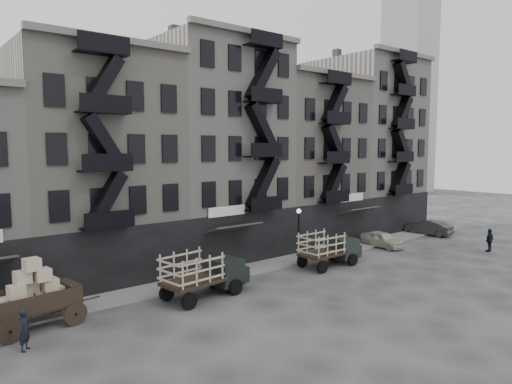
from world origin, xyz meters
TOP-DOWN VIEW (x-y plane):
  - ground at (0.00, 0.00)m, footprint 140.00×140.00m
  - sidewalk at (0.00, 3.75)m, footprint 55.00×2.50m
  - building_midwest at (-10.00, 9.83)m, footprint 10.00×11.35m
  - building_center at (-0.00, 9.82)m, footprint 10.00×11.35m
  - building_mideast at (10.00, 9.83)m, footprint 10.00×11.35m
  - building_east at (20.00, 9.82)m, footprint 10.00×11.35m
  - lamp_post at (3.00, 2.60)m, footprint 0.36×0.36m
  - distant_tower at (60.00, 30.00)m, footprint 8.00×8.00m
  - wagon at (-15.76, 2.06)m, footprint 4.44×2.72m
  - stake_truck_west at (-6.64, 0.75)m, footprint 5.80×2.86m
  - stake_truck_east at (4.44, 0.76)m, footprint 5.36×2.26m
  - car_east at (13.00, 2.15)m, footprint 2.02×4.28m
  - car_far at (21.46, 2.60)m, footprint 2.08×4.70m
  - pedestrian_west at (-16.65, -0.33)m, footprint 0.79×0.82m
  - pedestrian_mid at (-5.17, 0.55)m, footprint 1.07×1.04m
  - policeman at (18.61, -4.67)m, footprint 1.18×0.52m

SIDE VIEW (x-z plane):
  - ground at x=0.00m, z-range 0.00..0.00m
  - sidewalk at x=0.00m, z-range 0.00..0.15m
  - car_east at x=13.00m, z-range 0.00..1.41m
  - car_far at x=21.46m, z-range 0.00..1.50m
  - pedestrian_mid at x=-5.17m, z-range 0.00..1.74m
  - pedestrian_west at x=-16.65m, z-range 0.00..1.89m
  - policeman at x=18.61m, z-range 0.00..1.98m
  - stake_truck_east at x=4.44m, z-range 0.19..2.87m
  - stake_truck_west at x=-6.64m, z-range 0.20..3.01m
  - wagon at x=-15.76m, z-range 0.25..3.82m
  - lamp_post at x=3.00m, z-range 0.64..4.92m
  - building_midwest at x=-10.00m, z-range -0.60..15.60m
  - building_mideast at x=10.00m, z-range -0.60..15.60m
  - building_center at x=0.00m, z-range -0.60..17.60m
  - building_east at x=20.00m, z-range -0.60..18.60m
  - distant_tower at x=60.00m, z-range 0.76..66.76m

